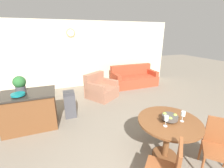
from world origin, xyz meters
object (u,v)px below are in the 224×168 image
dining_chair_near_right (218,144)px  couch (134,79)px  kitchen_island (30,110)px  trash_bin (70,104)px  armchair (101,89)px  dining_table (168,129)px  potted_plant (20,83)px  wine_glass_right (183,114)px  teal_bowl (18,94)px  wine_glass_left (166,119)px  fruit_bowl (170,117)px

dining_chair_near_right → couch: (0.82, 4.36, -0.20)m
kitchen_island → trash_bin: 0.96m
trash_bin → armchair: armchair is taller
dining_chair_near_right → kitchen_island: size_ratio=0.75×
kitchen_island → armchair: (2.11, 1.17, -0.16)m
couch → armchair: (-1.74, -0.76, -0.01)m
dining_table → potted_plant: (-2.58, 2.13, 0.49)m
wine_glass_right → teal_bowl: 3.34m
wine_glass_right → kitchen_island: (-2.63, 2.03, -0.47)m
wine_glass_left → kitchen_island: wine_glass_left is taller
dining_table → teal_bowl: (-2.58, 1.78, 0.34)m
dining_table → potted_plant: size_ratio=2.94×
dining_table → potted_plant: 3.39m
couch → wine_glass_right: bearing=-107.5°
dining_table → kitchen_island: kitchen_island is taller
dining_table → fruit_bowl: size_ratio=4.06×
dining_chair_near_right → kitchen_island: dining_chair_near_right is taller
dining_chair_near_right → wine_glass_right: wine_glass_right is taller
wine_glass_left → wine_glass_right: (0.36, 0.02, 0.00)m
dining_chair_near_right → fruit_bowl: bearing=5.8°
armchair → trash_bin: bearing=-173.6°
wine_glass_left → potted_plant: potted_plant is taller
couch → dining_chair_near_right: bearing=-100.9°
wine_glass_left → armchair: bearing=92.8°
dining_table → fruit_bowl: bearing=-145.2°
fruit_bowl → teal_bowl: bearing=145.3°
wine_glass_left → trash_bin: (-1.33, 2.21, -0.55)m
kitchen_island → potted_plant: potted_plant is taller
dining_table → dining_chair_near_right: 0.78m
teal_bowl → armchair: 2.69m
wine_glass_right → trash_bin: bearing=127.6°
wine_glass_right → trash_bin: (-1.69, 2.20, -0.55)m
dining_chair_near_right → fruit_bowl: 0.85m
kitchen_island → trash_bin: bearing=10.2°
dining_table → couch: couch is taller
fruit_bowl → kitchen_island: bearing=141.6°
kitchen_island → potted_plant: (-0.14, 0.20, 0.64)m
teal_bowl → wine_glass_right: bearing=-34.2°
fruit_bowl → couch: (1.41, 3.87, -0.55)m
dining_table → trash_bin: bearing=125.6°
fruit_bowl → wine_glass_left: (-0.18, -0.11, 0.07)m
teal_bowl → potted_plant: (-0.01, 0.35, 0.15)m
kitchen_island → armchair: 2.42m
fruit_bowl → wine_glass_left: size_ratio=1.42×
dining_table → couch: (1.41, 3.87, -0.31)m
dining_table → trash_bin: size_ratio=1.45×
teal_bowl → couch: teal_bowl is taller
wine_glass_right → kitchen_island: bearing=142.3°
fruit_bowl → wine_glass_left: bearing=-148.1°
wine_glass_right → teal_bowl: (-2.76, 1.87, 0.02)m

